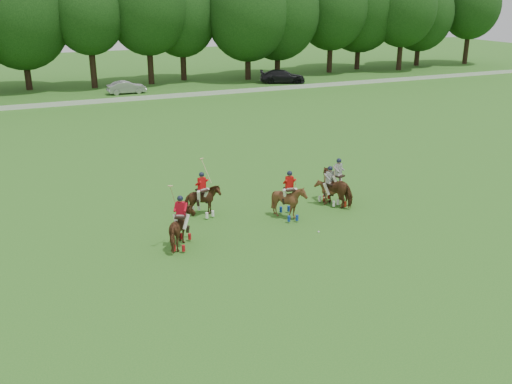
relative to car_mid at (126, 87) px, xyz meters
name	(u,v)px	position (x,y,z in m)	size (l,w,h in m)	color
ground	(274,257)	(-2.51, -42.50, -0.67)	(180.00, 180.00, 0.00)	#28691E
tree_line	(91,13)	(-2.24, 5.55, 7.55)	(117.98, 14.32, 14.75)	black
boundary_rail	(111,100)	(-2.51, -4.50, -0.45)	(120.00, 0.10, 0.44)	white
car_mid	(126,87)	(0.00, 0.00, 0.00)	(1.43, 4.09, 1.35)	#A3A2A8
car_right	(282,76)	(18.70, 0.00, 0.11)	(2.20, 5.40, 1.57)	black
polo_red_a	(181,229)	(-5.73, -39.95, 0.19)	(1.76, 2.16, 2.91)	#4B2D14
polo_red_b	(202,200)	(-3.73, -36.82, 0.13)	(1.87, 1.74, 2.80)	#4B2D14
polo_red_c	(289,201)	(0.05, -38.81, 0.21)	(1.59, 1.74, 2.41)	#4B2D14
polo_stripe_a	(338,187)	(3.22, -38.11, 0.24)	(1.77, 2.34, 2.48)	#4B2D14
polo_stripe_b	(329,191)	(2.80, -37.98, 0.05)	(1.39, 1.48, 2.08)	#4B2D14
polo_ball	(319,232)	(0.49, -41.01, -0.63)	(0.09, 0.09, 0.09)	white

